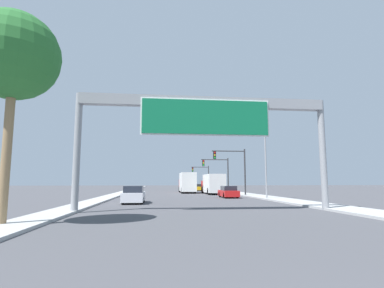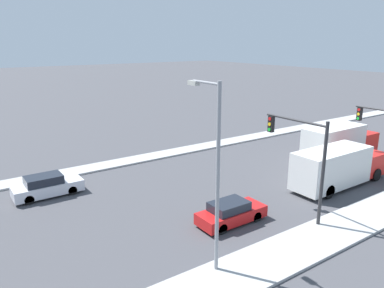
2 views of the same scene
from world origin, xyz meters
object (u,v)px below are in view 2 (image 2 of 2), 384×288
(car_near_right, at_px, (231,213))
(truck_box_primary, at_px, (338,167))
(traffic_light_near_intersection, at_px, (304,151))
(street_lamp_right, at_px, (214,166))
(car_mid_left, at_px, (47,186))
(truck_box_secondary, at_px, (339,144))

(car_near_right, bearing_deg, truck_box_primary, 90.00)
(traffic_light_near_intersection, relative_size, street_lamp_right, 0.70)
(car_near_right, height_order, car_mid_left, car_mid_left)
(truck_box_primary, distance_m, street_lamp_right, 14.97)
(traffic_light_near_intersection, bearing_deg, car_mid_left, -135.90)
(street_lamp_right, bearing_deg, truck_box_primary, 102.34)
(truck_box_primary, bearing_deg, car_near_right, -90.00)
(traffic_light_near_intersection, bearing_deg, truck_box_secondary, 114.58)
(car_mid_left, relative_size, truck_box_secondary, 0.55)
(car_mid_left, distance_m, truck_box_secondary, 24.56)
(car_mid_left, bearing_deg, truck_box_primary, 60.25)
(car_near_right, relative_size, truck_box_secondary, 0.51)
(traffic_light_near_intersection, xyz_separation_m, street_lamp_right, (1.30, -7.73, 0.96))
(truck_box_primary, height_order, traffic_light_near_intersection, traffic_light_near_intersection)
(street_lamp_right, bearing_deg, truck_box_secondary, 108.85)
(car_near_right, xyz_separation_m, truck_box_secondary, (-3.50, 15.57, 1.05))
(car_near_right, relative_size, traffic_light_near_intersection, 0.69)
(car_near_right, bearing_deg, truck_box_secondary, 102.67)
(car_near_right, distance_m, truck_box_secondary, 15.99)
(car_near_right, relative_size, truck_box_primary, 0.48)
(truck_box_secondary, bearing_deg, street_lamp_right, -71.15)
(car_mid_left, distance_m, truck_box_primary, 21.18)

